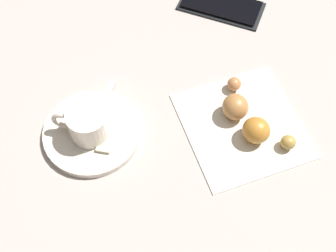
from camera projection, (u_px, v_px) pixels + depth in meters
ground_plane at (173, 132)px, 0.65m from camera, size 1.80×1.80×0.00m
saucer at (92, 132)px, 0.65m from camera, size 0.14×0.14×0.01m
espresso_cup at (87, 123)px, 0.62m from camera, size 0.08×0.06×0.05m
teaspoon at (89, 121)px, 0.65m from camera, size 0.08×0.10×0.01m
sugar_packet at (108, 131)px, 0.64m from camera, size 0.05×0.07×0.01m
napkin at (243, 125)px, 0.66m from camera, size 0.19×0.19×0.00m
croissant at (248, 117)px, 0.64m from camera, size 0.09×0.14×0.04m
cell_phone at (221, 5)px, 0.78m from camera, size 0.16×0.14×0.01m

